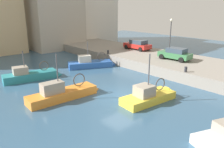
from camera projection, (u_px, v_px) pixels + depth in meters
name	position (u px, v px, depth m)	size (l,w,h in m)	color
water_surface	(119.00, 96.00, 19.69)	(80.00, 80.00, 0.00)	#335675
quay_wall	(189.00, 67.00, 26.83)	(9.00, 56.00, 1.20)	gray
fishing_boat_blue	(93.00, 66.00, 29.13)	(6.46, 4.22, 4.17)	#2D60B7
fishing_boat_yellow	(151.00, 99.00, 18.68)	(5.73, 2.40, 4.84)	gold
fishing_boat_orange	(66.00, 96.00, 19.21)	(6.82, 2.03, 4.67)	orange
fishing_boat_teal	(33.00, 78.00, 24.19)	(6.43, 2.63, 3.97)	teal
parked_car_red	(138.00, 45.00, 34.17)	(2.07, 4.27, 1.49)	red
parked_car_green	(175.00, 54.00, 27.61)	(2.16, 4.04, 1.47)	#387547
mooring_bollard_mid	(186.00, 69.00, 22.51)	(0.28, 0.28, 0.55)	#2D2D33
mooring_bollard_north	(108.00, 52.00, 31.10)	(0.28, 0.28, 0.55)	#2D2D33
quay_streetlamp	(171.00, 31.00, 29.46)	(0.36, 0.36, 4.83)	#38383D
waterfront_building_west_mid	(89.00, 8.00, 48.12)	(9.81, 8.58, 14.43)	silver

